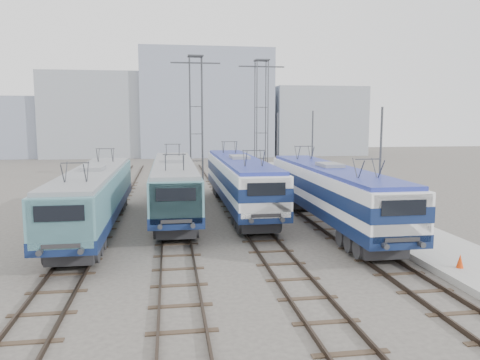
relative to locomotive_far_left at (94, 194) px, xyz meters
name	(u,v)px	position (x,y,z in m)	size (l,w,h in m)	color
ground	(225,254)	(6.75, -5.45, -2.15)	(160.00, 160.00, 0.00)	#514C47
platform	(361,212)	(16.95, 2.55, -2.00)	(4.00, 70.00, 0.30)	#9E9E99
locomotive_far_left	(94,194)	(0.00, 0.00, 0.00)	(2.73, 17.23, 3.24)	#101F48
locomotive_center_left	(174,183)	(4.50, 3.81, 0.03)	(2.77, 17.47, 3.29)	#101F48
locomotive_center_right	(240,179)	(9.00, 4.62, 0.14)	(2.85, 17.99, 3.38)	#101F48
locomotive_far_right	(330,190)	(13.50, -0.96, 0.10)	(2.79, 17.63, 3.31)	#101F48
catenary_tower_west	(196,116)	(6.75, 16.55, 4.49)	(4.50, 1.20, 12.00)	#3F4247
catenary_tower_east	(261,116)	(13.25, 18.55, 4.49)	(4.50, 1.20, 12.00)	#3F4247
mast_front	(380,173)	(15.35, -3.45, 1.35)	(0.12, 0.12, 7.00)	#3F4247
mast_mid	(312,156)	(15.35, 8.55, 1.35)	(0.12, 0.12, 7.00)	#3F4247
mast_rear	(277,147)	(15.35, 20.55, 1.35)	(0.12, 0.12, 7.00)	#3F4247
safety_cone	(460,261)	(15.92, -9.89, -1.57)	(0.29, 0.29, 0.57)	red
building_west	(101,115)	(-7.25, 56.55, 4.85)	(18.00, 12.00, 14.00)	#939AA4
building_center	(205,104)	(10.75, 56.55, 6.85)	(22.00, 14.00, 18.00)	#8891A7
building_east	(314,121)	(30.75, 56.55, 3.85)	(16.00, 12.00, 12.00)	#939AA4
building_far_west	(2,127)	(-23.25, 56.55, 2.85)	(14.00, 10.00, 10.00)	#8891A7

